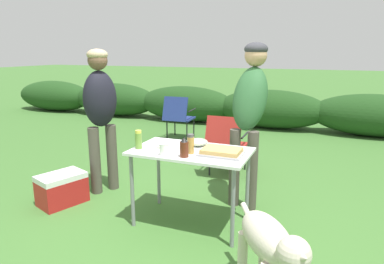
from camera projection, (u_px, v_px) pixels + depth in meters
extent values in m
plane|color=#3D6B2D|center=(191.00, 222.00, 3.38)|extent=(60.00, 60.00, 0.00)
ellipsoid|color=#1E4219|center=(55.00, 96.00, 9.60)|extent=(2.40, 0.90, 0.83)
ellipsoid|color=#1E4219|center=(115.00, 99.00, 8.87)|extent=(2.40, 0.90, 0.83)
ellipsoid|color=#1E4219|center=(186.00, 104.00, 8.14)|extent=(2.40, 0.90, 0.83)
ellipsoid|color=#1E4219|center=(271.00, 109.00, 7.41)|extent=(2.40, 0.90, 0.83)
ellipsoid|color=#1E4219|center=(374.00, 115.00, 6.69)|extent=(2.40, 0.90, 0.83)
cube|color=white|center=(191.00, 151.00, 3.21)|extent=(1.10, 0.64, 0.02)
cylinder|color=gray|center=(132.00, 191.00, 3.23)|extent=(0.04, 0.04, 0.71)
cylinder|color=gray|center=(233.00, 208.00, 2.87)|extent=(0.04, 0.04, 0.71)
cylinder|color=gray|center=(159.00, 173.00, 3.72)|extent=(0.04, 0.04, 0.71)
cylinder|color=gray|center=(247.00, 186.00, 3.36)|extent=(0.04, 0.04, 0.71)
cube|color=#9E9EA3|center=(222.00, 153.00, 3.07)|extent=(0.38, 0.29, 0.02)
cube|color=tan|center=(222.00, 150.00, 3.06)|extent=(0.34, 0.25, 0.04)
cylinder|color=white|center=(170.00, 146.00, 3.31)|extent=(0.26, 0.26, 0.02)
ellipsoid|color=#ADBC99|center=(198.00, 142.00, 3.36)|extent=(0.20, 0.20, 0.07)
cylinder|color=white|center=(164.00, 149.00, 3.05)|extent=(0.08, 0.08, 0.11)
cylinder|color=olive|center=(139.00, 141.00, 3.24)|extent=(0.06, 0.06, 0.15)
cylinder|color=#D1CC47|center=(138.00, 132.00, 3.22)|extent=(0.06, 0.06, 0.03)
cylinder|color=#B2893D|center=(191.00, 145.00, 3.09)|extent=(0.06, 0.06, 0.15)
cylinder|color=#4C4C4C|center=(191.00, 136.00, 3.06)|extent=(0.06, 0.06, 0.03)
cylinder|color=#562314|center=(184.00, 149.00, 2.99)|extent=(0.08, 0.08, 0.14)
cone|color=black|center=(184.00, 140.00, 2.97)|extent=(0.07, 0.07, 0.04)
cylinder|color=#4C473D|center=(234.00, 168.00, 3.67)|extent=(0.12, 0.12, 0.85)
cylinder|color=#4C473D|center=(252.00, 171.00, 3.57)|extent=(0.12, 0.12, 0.85)
ellipsoid|color=#28562D|center=(250.00, 98.00, 3.56)|extent=(0.42, 0.54, 0.73)
sphere|color=tan|center=(256.00, 55.00, 3.57)|extent=(0.23, 0.23, 0.23)
ellipsoid|color=#333338|center=(256.00, 49.00, 3.55)|extent=(0.25, 0.25, 0.14)
cylinder|color=#4C473D|center=(95.00, 161.00, 3.99)|extent=(0.13, 0.13, 0.79)
cylinder|color=#4C473D|center=(112.00, 157.00, 4.12)|extent=(0.13, 0.13, 0.79)
ellipsoid|color=black|center=(100.00, 99.00, 3.89)|extent=(0.44, 0.48, 0.64)
sphere|color=brown|center=(98.00, 60.00, 3.79)|extent=(0.22, 0.22, 0.22)
ellipsoid|color=tan|center=(97.00, 55.00, 3.78)|extent=(0.23, 0.23, 0.13)
cylinder|color=beige|center=(264.00, 254.00, 2.50)|extent=(0.07, 0.07, 0.40)
cylinder|color=beige|center=(242.00, 257.00, 2.46)|extent=(0.07, 0.07, 0.40)
ellipsoid|color=beige|center=(266.00, 237.00, 2.24)|extent=(0.54, 0.62, 0.25)
sphere|color=beige|center=(294.00, 254.00, 1.90)|extent=(0.20, 0.20, 0.20)
cone|color=beige|center=(302.00, 258.00, 1.82)|extent=(0.17, 0.18, 0.14)
cylinder|color=beige|center=(247.00, 213.00, 2.55)|extent=(0.14, 0.17, 0.10)
cube|color=navy|center=(181.00, 119.00, 6.53)|extent=(0.48, 0.48, 0.03)
cube|color=navy|center=(175.00, 109.00, 6.22)|extent=(0.47, 0.19, 0.44)
cylinder|color=black|center=(167.00, 130.00, 6.46)|extent=(0.02, 0.02, 0.38)
cylinder|color=black|center=(187.00, 132.00, 6.33)|extent=(0.02, 0.02, 0.38)
cylinder|color=black|center=(175.00, 126.00, 6.82)|extent=(0.02, 0.02, 0.38)
cylinder|color=black|center=(194.00, 127.00, 6.70)|extent=(0.02, 0.02, 0.38)
cylinder|color=black|center=(169.00, 109.00, 6.56)|extent=(0.05, 0.41, 0.02)
cylinder|color=black|center=(192.00, 110.00, 6.42)|extent=(0.05, 0.41, 0.02)
cube|color=maroon|center=(228.00, 146.00, 4.67)|extent=(0.47, 0.47, 0.03)
cube|color=maroon|center=(223.00, 134.00, 4.36)|extent=(0.46, 0.17, 0.44)
cylinder|color=black|center=(210.00, 162.00, 4.60)|extent=(0.02, 0.02, 0.38)
cylinder|color=black|center=(239.00, 165.00, 4.46)|extent=(0.02, 0.02, 0.38)
cylinder|color=black|center=(218.00, 154.00, 4.96)|extent=(0.02, 0.02, 0.38)
cylinder|color=black|center=(245.00, 157.00, 4.82)|extent=(0.02, 0.02, 0.38)
cylinder|color=black|center=(212.00, 132.00, 4.71)|extent=(0.03, 0.41, 0.02)
cylinder|color=black|center=(245.00, 135.00, 4.54)|extent=(0.03, 0.41, 0.02)
cube|color=#B21E1E|center=(62.00, 191.00, 3.76)|extent=(0.46, 0.56, 0.28)
cube|color=silver|center=(61.00, 177.00, 3.72)|extent=(0.46, 0.56, 0.06)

